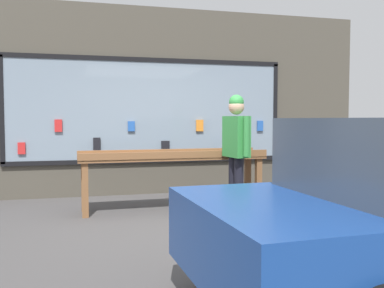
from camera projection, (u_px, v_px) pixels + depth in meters
The scene contains 6 objects.
ground_plane at pixel (186, 222), 5.84m from camera, with size 40.00×40.00×0.00m, color #474444.
shopfront_facade at pixel (153, 102), 8.04m from camera, with size 8.19×0.29×3.47m.
display_table_main at pixel (173, 162), 6.62m from camera, with size 2.89×0.65×0.92m.
person_browsing at pixel (236, 144), 6.27m from camera, with size 0.29×0.68×1.76m.
small_dog at pixel (206, 198), 5.95m from camera, with size 0.27×0.61×0.45m.
sandwich_board_sign at pixel (299, 174), 7.16m from camera, with size 0.59×0.82×0.94m.
Camera 1 is at (-1.38, -5.61, 1.40)m, focal length 40.00 mm.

